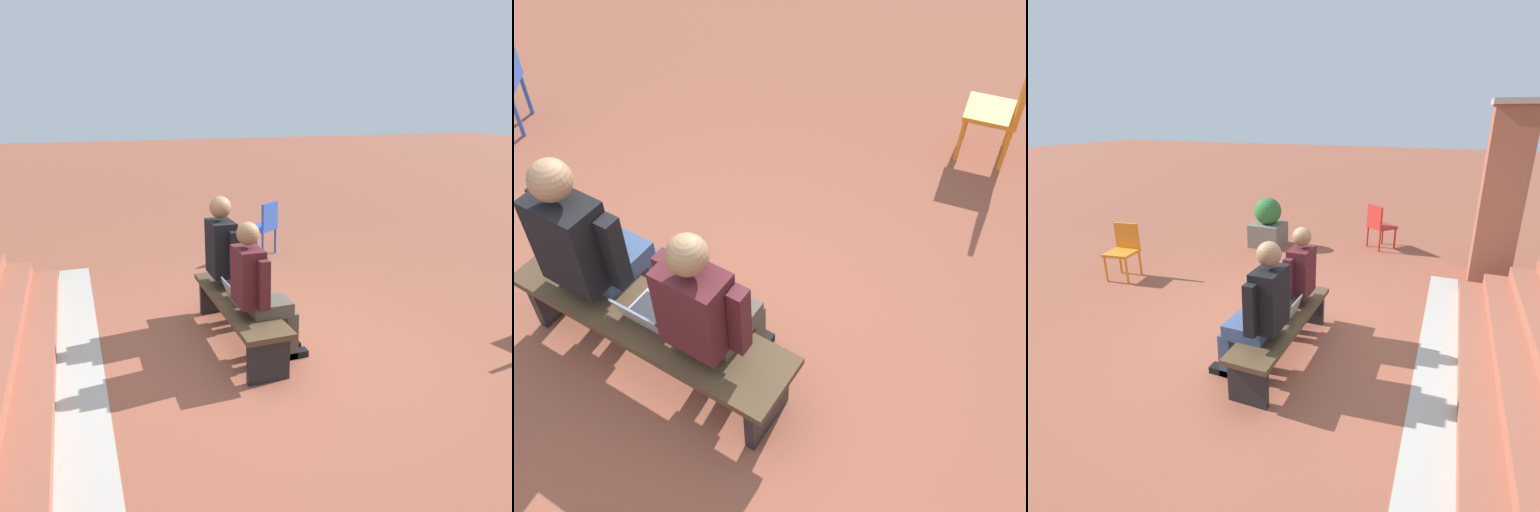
% 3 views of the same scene
% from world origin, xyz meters
% --- Properties ---
extents(ground_plane, '(60.00, 60.00, 0.00)m').
position_xyz_m(ground_plane, '(0.00, 0.00, 0.00)').
color(ground_plane, brown).
extents(concrete_strip, '(5.92, 0.40, 0.01)m').
position_xyz_m(concrete_strip, '(0.26, 1.60, 0.00)').
color(concrete_strip, '#A8A399').
rests_on(concrete_strip, ground).
extents(bench, '(1.80, 0.44, 0.45)m').
position_xyz_m(bench, '(0.26, 0.09, 0.35)').
color(bench, '#4C3823').
rests_on(bench, ground).
extents(person_student, '(0.52, 0.66, 1.31)m').
position_xyz_m(person_student, '(-0.15, 0.03, 0.71)').
color(person_student, '#4C473D').
rests_on(person_student, ground).
extents(person_adult, '(0.57, 0.73, 1.40)m').
position_xyz_m(person_adult, '(0.68, 0.02, 0.74)').
color(person_adult, '#384C75').
rests_on(person_adult, ground).
extents(laptop, '(0.32, 0.29, 0.21)m').
position_xyz_m(laptop, '(0.22, 0.11, 0.50)').
color(laptop, '#9EA0A5').
rests_on(laptop, bench).
extents(plastic_chair_foreground, '(0.59, 0.59, 0.84)m').
position_xyz_m(plastic_chair_foreground, '(2.98, -1.22, 0.48)').
color(plastic_chair_foreground, '#2D56B7').
rests_on(plastic_chair_foreground, ground).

